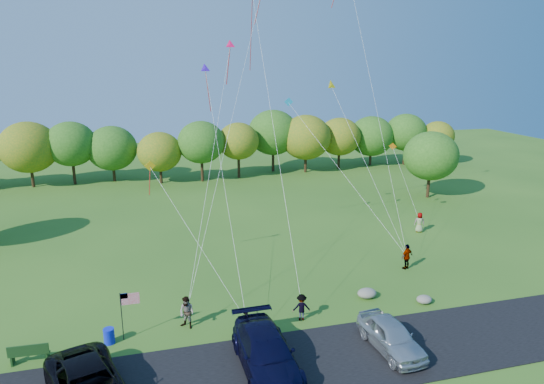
# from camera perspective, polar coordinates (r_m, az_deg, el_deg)

# --- Properties ---
(ground) EXTENTS (140.00, 140.00, 0.00)m
(ground) POSITION_cam_1_polar(r_m,az_deg,el_deg) (29.19, 0.20, -15.38)
(ground) COLOR #315F1B
(ground) RESTS_ON ground
(asphalt_lane) EXTENTS (44.00, 6.00, 0.06)m
(asphalt_lane) POSITION_cam_1_polar(r_m,az_deg,el_deg) (25.94, 2.67, -19.64)
(asphalt_lane) COLOR black
(asphalt_lane) RESTS_ON ground
(treeline) EXTENTS (76.40, 27.69, 8.56)m
(treeline) POSITION_cam_1_polar(r_m,az_deg,el_deg) (61.27, -9.24, 5.35)
(treeline) COLOR #382614
(treeline) RESTS_ON ground
(minivan_navy) EXTENTS (2.68, 6.37, 1.83)m
(minivan_navy) POSITION_cam_1_polar(r_m,az_deg,el_deg) (25.09, -0.71, -18.34)
(minivan_navy) COLOR black
(minivan_navy) RESTS_ON asphalt_lane
(minivan_silver) EXTENTS (2.25, 4.86, 1.61)m
(minivan_silver) POSITION_cam_1_polar(r_m,az_deg,el_deg) (27.29, 13.82, -16.09)
(minivan_silver) COLOR #B0B6BC
(minivan_silver) RESTS_ON asphalt_lane
(flyer_a) EXTENTS (0.64, 0.45, 1.64)m
(flyer_a) POSITION_cam_1_polar(r_m,az_deg,el_deg) (27.75, -3.02, -15.19)
(flyer_a) COLOR #4C4C59
(flyer_a) RESTS_ON ground
(flyer_b) EXTENTS (1.18, 1.16, 1.91)m
(flyer_b) POSITION_cam_1_polar(r_m,az_deg,el_deg) (28.89, -9.99, -13.80)
(flyer_b) COLOR #4C4C59
(flyer_b) RESTS_ON ground
(flyer_c) EXTENTS (1.14, 0.77, 1.62)m
(flyer_c) POSITION_cam_1_polar(r_m,az_deg,el_deg) (29.38, 3.49, -13.38)
(flyer_c) COLOR #4C4C59
(flyer_c) RESTS_ON ground
(flyer_d) EXTENTS (1.22, 0.85, 1.92)m
(flyer_d) POSITION_cam_1_polar(r_m,az_deg,el_deg) (37.21, 15.58, -7.33)
(flyer_d) COLOR #4C4C59
(flyer_d) RESTS_ON ground
(flyer_e) EXTENTS (1.04, 0.87, 1.81)m
(flyer_e) POSITION_cam_1_polar(r_m,az_deg,el_deg) (45.36, 16.96, -3.44)
(flyer_e) COLOR #4C4C59
(flyer_e) RESTS_ON ground
(park_bench) EXTENTS (1.96, 0.51, 1.08)m
(park_bench) POSITION_cam_1_polar(r_m,az_deg,el_deg) (28.54, -26.69, -16.58)
(park_bench) COLOR #173A15
(park_bench) RESTS_ON ground
(trash_barrel) EXTENTS (0.58, 0.58, 0.87)m
(trash_barrel) POSITION_cam_1_polar(r_m,az_deg,el_deg) (28.76, -18.62, -15.76)
(trash_barrel) COLOR #0E22D8
(trash_barrel) RESTS_ON ground
(flag_assembly) EXTENTS (1.03, 0.67, 2.79)m
(flag_assembly) POSITION_cam_1_polar(r_m,az_deg,el_deg) (28.03, -16.71, -12.50)
(flag_assembly) COLOR black
(flag_assembly) RESTS_ON ground
(boulder_near) EXTENTS (1.26, 0.99, 0.63)m
(boulder_near) POSITION_cam_1_polar(r_m,az_deg,el_deg) (32.59, 11.11, -11.61)
(boulder_near) COLOR gray
(boulder_near) RESTS_ON ground
(boulder_far) EXTENTS (0.99, 0.83, 0.52)m
(boulder_far) POSITION_cam_1_polar(r_m,az_deg,el_deg) (32.82, 17.47, -11.96)
(boulder_far) COLOR slate
(boulder_far) RESTS_ON ground
(kites_aloft) EXTENTS (21.93, 7.78, 16.17)m
(kites_aloft) POSITION_cam_1_polar(r_m,az_deg,el_deg) (38.60, 0.36, 19.43)
(kites_aloft) COLOR #E74B19
(kites_aloft) RESTS_ON ground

